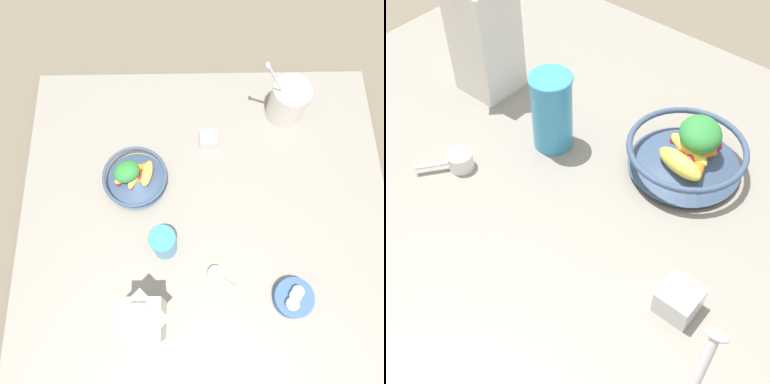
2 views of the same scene
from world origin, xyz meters
TOP-DOWN VIEW (x-y plane):
  - ground_plane at (0.00, 0.00)m, footprint 6.00×6.00m
  - countertop at (0.00, 0.00)m, footprint 1.08×1.08m
  - fruit_bowl at (0.21, -0.15)m, footprint 0.19×0.19m
  - milk_carton at (0.16, 0.24)m, footprint 0.09×0.09m
  - drinking_cup at (0.12, 0.05)m, footprint 0.07×0.07m
  - spice_jar at (-0.01, -0.28)m, footprint 0.05×0.05m
  - measuring_scoop at (-0.02, 0.13)m, footprint 0.08×0.07m

SIDE VIEW (x-z plane):
  - ground_plane at x=0.00m, z-range 0.00..0.00m
  - countertop at x=0.00m, z-range 0.00..0.05m
  - measuring_scoop at x=-0.02m, z-range 0.05..0.08m
  - spice_jar at x=-0.01m, z-range 0.05..0.08m
  - fruit_bowl at x=0.21m, z-range 0.04..0.13m
  - drinking_cup at x=0.12m, z-range 0.05..0.19m
  - milk_carton at x=0.16m, z-range 0.05..0.31m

